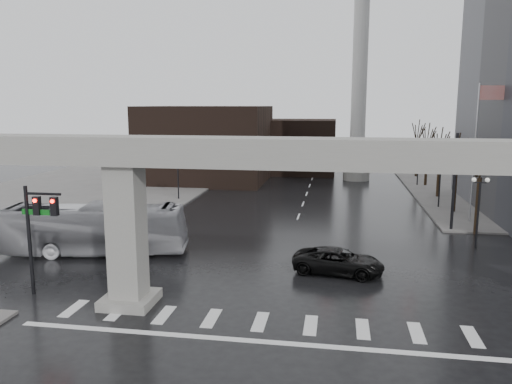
# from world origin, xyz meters

# --- Properties ---
(ground) EXTENTS (160.00, 160.00, 0.00)m
(ground) POSITION_xyz_m (0.00, 0.00, 0.00)
(ground) COLOR black
(ground) RESTS_ON ground
(sidewalk_nw) EXTENTS (28.00, 36.00, 0.15)m
(sidewalk_nw) POSITION_xyz_m (-26.00, 36.00, 0.07)
(sidewalk_nw) COLOR slate
(sidewalk_nw) RESTS_ON ground
(elevated_guideway) EXTENTS (48.00, 2.60, 8.70)m
(elevated_guideway) POSITION_xyz_m (1.26, 0.00, 6.88)
(elevated_guideway) COLOR gray
(elevated_guideway) RESTS_ON ground
(building_far_left) EXTENTS (16.00, 14.00, 10.00)m
(building_far_left) POSITION_xyz_m (-14.00, 42.00, 5.00)
(building_far_left) COLOR black
(building_far_left) RESTS_ON ground
(building_far_mid) EXTENTS (10.00, 10.00, 8.00)m
(building_far_mid) POSITION_xyz_m (-2.00, 52.00, 4.00)
(building_far_mid) COLOR black
(building_far_mid) RESTS_ON ground
(smokestack) EXTENTS (3.60, 3.60, 30.00)m
(smokestack) POSITION_xyz_m (6.00, 46.00, 13.35)
(smokestack) COLOR beige
(smokestack) RESTS_ON ground
(signal_mast_arm) EXTENTS (12.12, 0.43, 8.00)m
(signal_mast_arm) POSITION_xyz_m (8.99, 18.80, 5.83)
(signal_mast_arm) COLOR black
(signal_mast_arm) RESTS_ON ground
(signal_left_pole) EXTENTS (2.30, 0.30, 6.00)m
(signal_left_pole) POSITION_xyz_m (-12.25, 0.50, 4.07)
(signal_left_pole) COLOR black
(signal_left_pole) RESTS_ON ground
(flagpole_assembly) EXTENTS (2.06, 0.12, 12.00)m
(flagpole_assembly) POSITION_xyz_m (15.29, 22.00, 7.53)
(flagpole_assembly) COLOR silver
(flagpole_assembly) RESTS_ON ground
(lamp_right_0) EXTENTS (1.22, 0.32, 5.11)m
(lamp_right_0) POSITION_xyz_m (13.50, 14.00, 3.47)
(lamp_right_0) COLOR black
(lamp_right_0) RESTS_ON ground
(lamp_right_1) EXTENTS (1.22, 0.32, 5.11)m
(lamp_right_1) POSITION_xyz_m (13.50, 28.00, 3.47)
(lamp_right_1) COLOR black
(lamp_right_1) RESTS_ON ground
(lamp_right_2) EXTENTS (1.22, 0.32, 5.11)m
(lamp_right_2) POSITION_xyz_m (13.50, 42.00, 3.47)
(lamp_right_2) COLOR black
(lamp_right_2) RESTS_ON ground
(lamp_left_0) EXTENTS (1.22, 0.32, 5.11)m
(lamp_left_0) POSITION_xyz_m (-13.50, 14.00, 3.47)
(lamp_left_0) COLOR black
(lamp_left_0) RESTS_ON ground
(lamp_left_1) EXTENTS (1.22, 0.32, 5.11)m
(lamp_left_1) POSITION_xyz_m (-13.50, 28.00, 3.47)
(lamp_left_1) COLOR black
(lamp_left_1) RESTS_ON ground
(lamp_left_2) EXTENTS (1.22, 0.32, 5.11)m
(lamp_left_2) POSITION_xyz_m (-13.50, 42.00, 3.47)
(lamp_left_2) COLOR black
(lamp_left_2) RESTS_ON ground
(tree_right_0) EXTENTS (1.09, 1.58, 7.50)m
(tree_right_0) POSITION_xyz_m (14.53, 18.02, 2.79)
(tree_right_0) COLOR black
(tree_right_0) RESTS_ON ground
(tree_right_1) EXTENTS (1.09, 1.61, 7.67)m
(tree_right_1) POSITION_xyz_m (14.53, 26.02, 2.85)
(tree_right_1) COLOR black
(tree_right_1) RESTS_ON ground
(tree_right_2) EXTENTS (1.10, 1.63, 7.85)m
(tree_right_2) POSITION_xyz_m (14.53, 34.02, 2.91)
(tree_right_2) COLOR black
(tree_right_2) RESTS_ON ground
(tree_right_3) EXTENTS (1.11, 1.66, 8.02)m
(tree_right_3) POSITION_xyz_m (14.53, 42.02, 2.98)
(tree_right_3) COLOR black
(tree_right_3) RESTS_ON ground
(tree_right_4) EXTENTS (1.12, 1.69, 8.19)m
(tree_right_4) POSITION_xyz_m (14.53, 50.02, 3.04)
(tree_right_4) COLOR black
(tree_right_4) RESTS_ON ground
(pickup_truck) EXTENTS (5.84, 3.39, 1.53)m
(pickup_truck) POSITION_xyz_m (3.66, 6.62, 0.76)
(pickup_truck) COLOR black
(pickup_truck) RESTS_ON ground
(city_bus) EXTENTS (13.03, 5.19, 3.54)m
(city_bus) POSITION_xyz_m (-13.08, 8.04, 1.77)
(city_bus) COLOR #B5B5BA
(city_bus) RESTS_ON ground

